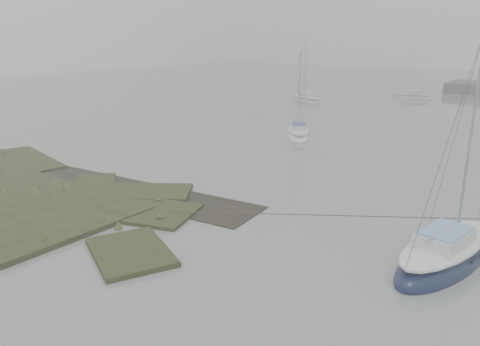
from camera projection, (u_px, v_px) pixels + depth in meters
name	position (u px, v px, depth m)	size (l,w,h in m)	color
ground	(403.00, 127.00, 40.33)	(160.00, 160.00, 0.00)	gray
sailboat_main	(445.00, 256.00, 15.97)	(2.96, 6.21, 8.41)	#111933
sailboat_white	(298.00, 134.00, 36.16)	(4.13, 5.08, 7.06)	white
sailboat_far_a	(307.00, 100.00, 55.57)	(5.37, 4.16, 7.38)	#B1B7BC
sailboat_far_c	(411.00, 97.00, 58.32)	(4.92, 1.93, 6.80)	#A2A7AB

